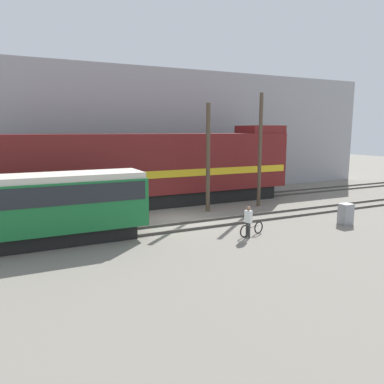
{
  "coord_description": "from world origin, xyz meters",
  "views": [
    {
      "loc": [
        -8.82,
        -20.3,
        5.42
      ],
      "look_at": [
        0.63,
        -0.77,
        1.8
      ],
      "focal_mm": 35.0,
      "sensor_mm": 36.0,
      "label": 1
    }
  ],
  "objects_px": {
    "freight_locomotive": "(152,169)",
    "utility_pole_center": "(260,151)",
    "streetcar": "(50,205)",
    "person": "(248,219)",
    "bicycle": "(252,229)",
    "utility_pole_left": "(208,158)",
    "signal_box": "(346,214)"
  },
  "relations": [
    {
      "from": "freight_locomotive",
      "to": "utility_pole_center",
      "type": "distance_m",
      "value": 7.73
    },
    {
      "from": "streetcar",
      "to": "person",
      "type": "xyz_separation_m",
      "value": [
        9.07,
        -3.24,
        -0.94
      ]
    },
    {
      "from": "bicycle",
      "to": "utility_pole_left",
      "type": "bearing_deg",
      "value": 83.27
    },
    {
      "from": "bicycle",
      "to": "person",
      "type": "xyz_separation_m",
      "value": [
        -0.4,
        -0.25,
        0.65
      ]
    },
    {
      "from": "utility_pole_left",
      "to": "utility_pole_center",
      "type": "relative_size",
      "value": 0.9
    },
    {
      "from": "streetcar",
      "to": "utility_pole_center",
      "type": "distance_m",
      "value": 14.84
    },
    {
      "from": "utility_pole_left",
      "to": "utility_pole_center",
      "type": "xyz_separation_m",
      "value": [
        4.15,
        0.0,
        0.41
      ]
    },
    {
      "from": "streetcar",
      "to": "signal_box",
      "type": "distance_m",
      "value": 16.17
    },
    {
      "from": "freight_locomotive",
      "to": "utility_pole_center",
      "type": "relative_size",
      "value": 2.73
    },
    {
      "from": "person",
      "to": "signal_box",
      "type": "height_order",
      "value": "person"
    },
    {
      "from": "freight_locomotive",
      "to": "streetcar",
      "type": "relative_size",
      "value": 2.4
    },
    {
      "from": "person",
      "to": "utility_pole_center",
      "type": "relative_size",
      "value": 0.2
    },
    {
      "from": "streetcar",
      "to": "signal_box",
      "type": "bearing_deg",
      "value": -12.08
    },
    {
      "from": "freight_locomotive",
      "to": "signal_box",
      "type": "distance_m",
      "value": 12.98
    },
    {
      "from": "streetcar",
      "to": "signal_box",
      "type": "relative_size",
      "value": 7.5
    },
    {
      "from": "streetcar",
      "to": "utility_pole_left",
      "type": "height_order",
      "value": "utility_pole_left"
    },
    {
      "from": "bicycle",
      "to": "freight_locomotive",
      "type": "bearing_deg",
      "value": 102.35
    },
    {
      "from": "freight_locomotive",
      "to": "bicycle",
      "type": "height_order",
      "value": "freight_locomotive"
    },
    {
      "from": "freight_locomotive",
      "to": "utility_pole_left",
      "type": "bearing_deg",
      "value": -48.9
    },
    {
      "from": "streetcar",
      "to": "bicycle",
      "type": "xyz_separation_m",
      "value": [
        9.47,
        -2.99,
        -1.59
      ]
    },
    {
      "from": "utility_pole_left",
      "to": "streetcar",
      "type": "bearing_deg",
      "value": -162.67
    },
    {
      "from": "bicycle",
      "to": "utility_pole_center",
      "type": "distance_m",
      "value": 8.66
    },
    {
      "from": "utility_pole_left",
      "to": "utility_pole_center",
      "type": "distance_m",
      "value": 4.17
    },
    {
      "from": "person",
      "to": "utility_pole_center",
      "type": "distance_m",
      "value": 8.83
    },
    {
      "from": "streetcar",
      "to": "utility_pole_center",
      "type": "height_order",
      "value": "utility_pole_center"
    },
    {
      "from": "streetcar",
      "to": "utility_pole_left",
      "type": "relative_size",
      "value": 1.26
    },
    {
      "from": "person",
      "to": "utility_pole_left",
      "type": "xyz_separation_m",
      "value": [
        1.13,
        6.43,
        2.58
      ]
    },
    {
      "from": "streetcar",
      "to": "person",
      "type": "bearing_deg",
      "value": -19.67
    },
    {
      "from": "person",
      "to": "utility_pole_left",
      "type": "relative_size",
      "value": 0.23
    },
    {
      "from": "bicycle",
      "to": "utility_pole_left",
      "type": "xyz_separation_m",
      "value": [
        0.73,
        6.17,
        3.23
      ]
    },
    {
      "from": "person",
      "to": "signal_box",
      "type": "relative_size",
      "value": 1.36
    },
    {
      "from": "person",
      "to": "signal_box",
      "type": "xyz_separation_m",
      "value": [
        6.69,
        -0.13,
        -0.38
      ]
    }
  ]
}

